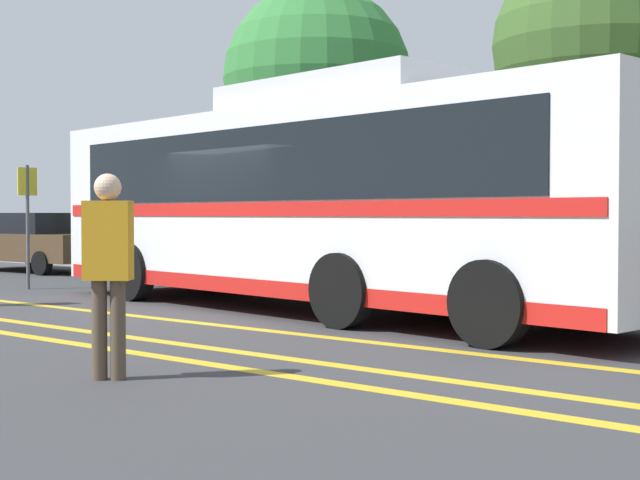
% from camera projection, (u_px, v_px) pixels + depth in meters
% --- Properties ---
extents(ground_plane, '(220.00, 220.00, 0.00)m').
position_uv_depth(ground_plane, '(244.00, 309.00, 14.12)').
color(ground_plane, '#38383A').
extents(lane_strip_0, '(31.24, 0.20, 0.01)m').
position_uv_depth(lane_strip_0, '(218.00, 325.00, 12.05)').
color(lane_strip_0, gold).
rests_on(lane_strip_0, ground_plane).
extents(lane_strip_1, '(31.24, 0.20, 0.01)m').
position_uv_depth(lane_strip_1, '(128.00, 337.00, 10.88)').
color(lane_strip_1, gold).
rests_on(lane_strip_1, ground_plane).
extents(lane_strip_2, '(31.24, 0.20, 0.01)m').
position_uv_depth(lane_strip_2, '(77.00, 344.00, 10.30)').
color(lane_strip_2, gold).
rests_on(lane_strip_2, ground_plane).
extents(curb_strip, '(39.24, 0.36, 0.15)m').
position_uv_depth(curb_strip, '(478.00, 287.00, 17.59)').
color(curb_strip, '#99999E').
rests_on(curb_strip, ground_plane).
extents(transit_bus, '(11.75, 3.96, 3.50)m').
position_uv_depth(transit_bus, '(321.00, 197.00, 13.69)').
color(transit_bus, white).
rests_on(transit_bus, ground_plane).
extents(parked_car_0, '(4.77, 2.22, 1.54)m').
position_uv_depth(parked_car_0, '(38.00, 242.00, 23.49)').
color(parked_car_0, '#4C3823').
rests_on(parked_car_0, ground_plane).
extents(parked_car_1, '(4.84, 2.32, 1.57)m').
position_uv_depth(parked_car_1, '(228.00, 247.00, 19.48)').
color(parked_car_1, '#335B33').
rests_on(parked_car_1, ground_plane).
extents(parked_car_2, '(4.32, 2.08, 1.28)m').
position_uv_depth(parked_car_2, '(523.00, 264.00, 15.02)').
color(parked_car_2, silver).
rests_on(parked_car_2, ground_plane).
extents(pedestrian_0, '(0.47, 0.43, 1.87)m').
position_uv_depth(pedestrian_0, '(108.00, 261.00, 8.05)').
color(pedestrian_0, brown).
rests_on(pedestrian_0, ground_plane).
extents(bus_stop_sign, '(0.08, 0.40, 2.49)m').
position_uv_depth(bus_stop_sign, '(28.00, 211.00, 17.84)').
color(bus_stop_sign, '#59595E').
rests_on(bus_stop_sign, ground_plane).
extents(tree_0, '(4.75, 4.75, 7.90)m').
position_uv_depth(tree_0, '(594.00, 45.00, 21.05)').
color(tree_0, '#513823').
rests_on(tree_0, ground_plane).
extents(tree_1, '(4.79, 4.79, 7.36)m').
position_uv_depth(tree_1, '(317.00, 79.00, 22.76)').
color(tree_1, '#513823').
rests_on(tree_1, ground_plane).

